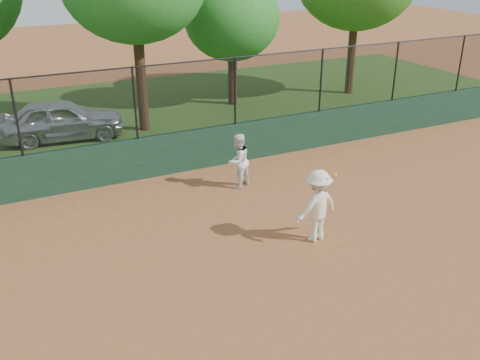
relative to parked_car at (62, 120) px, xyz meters
name	(u,v)px	position (x,y,z in m)	size (l,w,h in m)	color
ground	(253,283)	(1.90, -10.41, -0.69)	(80.00, 80.00, 0.00)	#9E5A33
back_wall	(156,156)	(1.90, -4.41, -0.09)	(26.00, 0.20, 1.20)	#1B3C27
grass_strip	(109,119)	(1.90, 1.59, -0.69)	(36.00, 12.00, 0.01)	#284A17
parked_car	(62,120)	(0.00, 0.00, 0.00)	(1.63, 4.06, 1.38)	#B7BCC2
player_second	(238,161)	(3.66, -6.14, 0.07)	(0.74, 0.57, 1.52)	white
player_main	(317,206)	(3.97, -9.51, 0.15)	(1.18, 0.79, 1.69)	#E9E8C6
fence_assembly	(152,100)	(1.87, -4.41, 1.54)	(26.00, 0.06, 2.00)	black
tree_3	(232,19)	(7.10, 1.46, 2.75)	(3.83, 3.48, 5.11)	#422916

